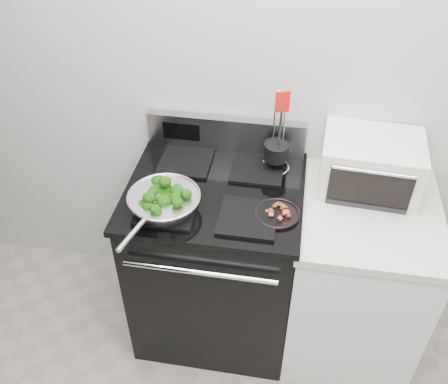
% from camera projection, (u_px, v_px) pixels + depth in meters
% --- Properties ---
extents(back_wall, '(4.00, 0.02, 2.70)m').
position_uv_depth(back_wall, '(295.00, 77.00, 2.18)').
color(back_wall, '#BCB9B2').
rests_on(back_wall, ground).
extents(gas_range, '(0.79, 0.69, 1.13)m').
position_uv_depth(gas_range, '(216.00, 259.00, 2.52)').
color(gas_range, black).
rests_on(gas_range, floor).
extents(counter, '(0.62, 0.68, 0.92)m').
position_uv_depth(counter, '(353.00, 280.00, 2.45)').
color(counter, white).
rests_on(counter, floor).
extents(skillet, '(0.31, 0.48, 0.07)m').
position_uv_depth(skillet, '(164.00, 201.00, 2.08)').
color(skillet, silver).
rests_on(skillet, gas_range).
extents(broccoli_pile, '(0.24, 0.24, 0.08)m').
position_uv_depth(broccoli_pile, '(164.00, 197.00, 2.07)').
color(broccoli_pile, black).
rests_on(broccoli_pile, skillet).
extents(bacon_plate, '(0.19, 0.19, 0.04)m').
position_uv_depth(bacon_plate, '(278.00, 212.00, 2.08)').
color(bacon_plate, black).
rests_on(bacon_plate, gas_range).
extents(utensil_holder, '(0.13, 0.13, 0.41)m').
position_uv_depth(utensil_holder, '(276.00, 156.00, 2.29)').
color(utensil_holder, silver).
rests_on(utensil_holder, gas_range).
extents(toaster_oven, '(0.45, 0.35, 0.25)m').
position_uv_depth(toaster_oven, '(370.00, 164.00, 2.20)').
color(toaster_oven, silver).
rests_on(toaster_oven, counter).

